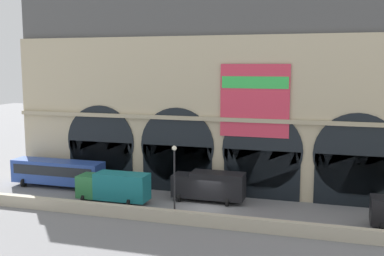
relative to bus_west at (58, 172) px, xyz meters
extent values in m
plane|color=slate|center=(18.50, -2.76, -1.78)|extent=(200.00, 200.00, 0.00)
cube|color=#B2A891|center=(18.50, -7.70, -1.20)|extent=(90.00, 0.70, 1.16)
cube|color=#BCAD8C|center=(18.50, 5.11, 6.78)|extent=(48.83, 5.74, 17.12)
cube|color=#4C4C4C|center=(18.50, 5.41, 17.76)|extent=(48.83, 5.14, 4.84)
cube|color=black|center=(4.41, 2.19, 0.82)|extent=(8.03, 0.20, 5.20)
cylinder|color=black|center=(4.41, 2.19, 3.42)|extent=(8.45, 0.20, 8.45)
cube|color=black|center=(13.80, 2.19, 0.82)|extent=(8.03, 0.20, 5.20)
cylinder|color=black|center=(13.80, 2.19, 3.42)|extent=(8.45, 0.20, 8.45)
cube|color=black|center=(23.19, 2.19, 0.82)|extent=(8.03, 0.20, 5.20)
cylinder|color=black|center=(23.19, 2.19, 3.42)|extent=(8.45, 0.20, 8.45)
cube|color=black|center=(32.58, 2.19, 0.82)|extent=(8.03, 0.20, 5.20)
cylinder|color=black|center=(32.58, 2.19, 3.42)|extent=(8.45, 0.20, 8.45)
cube|color=#D8334C|center=(22.34, 2.07, 8.59)|extent=(7.20, 0.12, 7.57)
cube|color=green|center=(22.34, 1.99, 10.49)|extent=(6.91, 0.04, 1.24)
cube|color=tan|center=(18.50, 2.09, 6.55)|extent=(48.83, 0.50, 0.44)
cube|color=#28479E|center=(0.00, 0.01, 0.02)|extent=(11.00, 2.50, 2.60)
cube|color=black|center=(0.00, -1.26, 0.37)|extent=(10.12, 0.04, 1.10)
cylinder|color=black|center=(-3.85, -1.12, -1.28)|extent=(0.28, 1.00, 1.00)
cylinder|color=black|center=(-3.85, 1.13, -1.28)|extent=(0.28, 1.00, 1.00)
cylinder|color=black|center=(3.85, -1.12, -1.28)|extent=(0.28, 1.00, 1.00)
cylinder|color=black|center=(3.85, 1.13, -1.28)|extent=(0.28, 1.00, 1.00)
cube|color=#2D7A42|center=(6.08, -3.60, -0.21)|extent=(2.00, 2.30, 2.30)
cube|color=#19727A|center=(9.83, -3.60, -0.01)|extent=(5.50, 2.30, 2.70)
cylinder|color=black|center=(5.98, -4.63, -1.36)|extent=(0.28, 0.84, 0.84)
cylinder|color=black|center=(5.98, -2.56, -1.36)|extent=(0.28, 0.84, 0.84)
cylinder|color=black|center=(11.08, -4.63, -1.36)|extent=(0.28, 0.84, 0.84)
cylinder|color=black|center=(11.08, -2.56, -1.36)|extent=(0.28, 0.84, 0.84)
cube|color=black|center=(15.36, -0.38, -0.21)|extent=(2.00, 2.30, 2.30)
cube|color=black|center=(19.11, -0.38, -0.01)|extent=(5.50, 2.30, 2.70)
cylinder|color=black|center=(15.26, -1.42, -1.36)|extent=(0.28, 0.84, 0.84)
cylinder|color=black|center=(15.26, 0.65, -1.36)|extent=(0.28, 0.84, 0.84)
cylinder|color=black|center=(20.36, -1.42, -1.36)|extent=(0.28, 0.84, 0.84)
cylinder|color=black|center=(20.36, 0.65, -1.36)|extent=(0.28, 0.84, 0.84)
cube|color=black|center=(34.59, -3.58, -0.21)|extent=(2.00, 2.30, 2.30)
cylinder|color=black|center=(34.49, -4.62, -1.36)|extent=(0.28, 0.84, 0.84)
cylinder|color=black|center=(34.49, -2.55, -1.36)|extent=(0.28, 0.84, 0.84)
cylinder|color=black|center=(16.65, -6.90, 1.47)|extent=(0.16, 0.16, 6.50)
sphere|color=#F2EDCC|center=(16.65, -6.90, 4.90)|extent=(0.44, 0.44, 0.44)
camera|label=1|loc=(30.04, -45.44, 12.36)|focal=43.30mm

